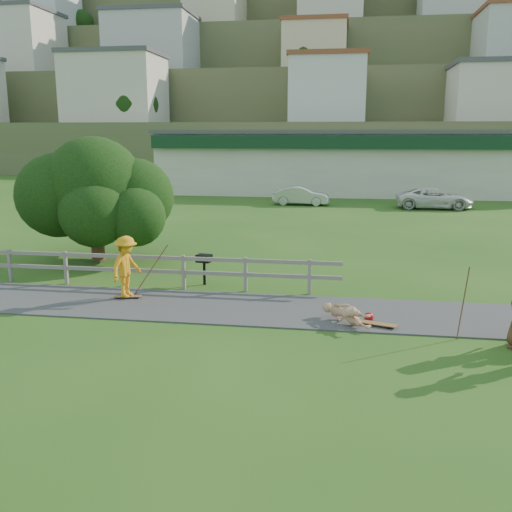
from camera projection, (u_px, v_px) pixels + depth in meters
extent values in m
plane|color=#245017|center=(224.00, 326.00, 14.75)|extent=(260.00, 260.00, 0.00)
cube|color=#3A3A3C|center=(235.00, 308.00, 16.19)|extent=(34.00, 3.00, 0.04)
cube|color=slate|center=(10.00, 266.00, 19.02)|extent=(0.10, 0.10, 1.10)
cube|color=slate|center=(66.00, 268.00, 18.72)|extent=(0.10, 0.10, 1.10)
cube|color=slate|center=(124.00, 270.00, 18.42)|extent=(0.10, 0.10, 1.10)
cube|color=slate|center=(184.00, 272.00, 18.12)|extent=(0.10, 0.10, 1.10)
cube|color=slate|center=(246.00, 275.00, 17.82)|extent=(0.10, 0.10, 1.10)
cube|color=slate|center=(310.00, 277.00, 17.52)|extent=(0.10, 0.10, 1.10)
cube|color=slate|center=(108.00, 256.00, 18.40)|extent=(15.00, 0.08, 0.12)
cube|color=slate|center=(109.00, 269.00, 18.49)|extent=(15.00, 0.08, 0.12)
cube|color=beige|center=(358.00, 163.00, 47.43)|extent=(32.00, 10.00, 4.80)
cube|color=#13351E|center=(360.00, 142.00, 42.03)|extent=(32.00, 0.60, 1.00)
cube|color=#4A4A4F|center=(359.00, 132.00, 46.89)|extent=(32.50, 10.50, 0.30)
cube|color=#556038|center=(321.00, 149.00, 67.22)|extent=(220.00, 14.00, 6.00)
cube|color=beige|center=(322.00, 92.00, 65.84)|extent=(10.00, 9.00, 7.00)
cube|color=#4A4A4F|center=(323.00, 58.00, 65.04)|extent=(10.40, 9.40, 0.50)
cube|color=#556038|center=(325.00, 121.00, 79.03)|extent=(220.00, 14.00, 13.00)
cube|color=beige|center=(327.00, 45.00, 76.90)|extent=(10.00, 9.00, 7.00)
cube|color=#4A4A4F|center=(328.00, 15.00, 76.11)|extent=(10.40, 9.40, 0.50)
cube|color=#556038|center=(329.00, 97.00, 90.73)|extent=(220.00, 14.00, 21.00)
cube|color=beige|center=(332.00, 2.00, 87.76)|extent=(10.00, 9.00, 7.00)
cube|color=#556038|center=(332.00, 75.00, 102.33)|extent=(220.00, 14.00, 30.00)
cube|color=#556038|center=(334.00, 56.00, 114.78)|extent=(220.00, 14.00, 40.00)
imported|color=orange|center=(127.00, 270.00, 16.90)|extent=(1.00, 1.33, 1.83)
imported|color=tan|center=(346.00, 314.00, 14.78)|extent=(1.39, 1.35, 0.57)
imported|color=#BABCC3|center=(301.00, 196.00, 39.24)|extent=(3.88, 1.44, 1.27)
imported|color=silver|center=(434.00, 198.00, 37.28)|extent=(4.89, 2.28, 1.36)
sphere|color=#A40E12|center=(369.00, 317.00, 15.06)|extent=(0.25, 0.25, 0.25)
cylinder|color=brown|center=(150.00, 265.00, 17.18)|extent=(0.03, 0.03, 1.99)
cylinder|color=brown|center=(463.00, 303.00, 13.58)|extent=(0.03, 0.03, 1.82)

